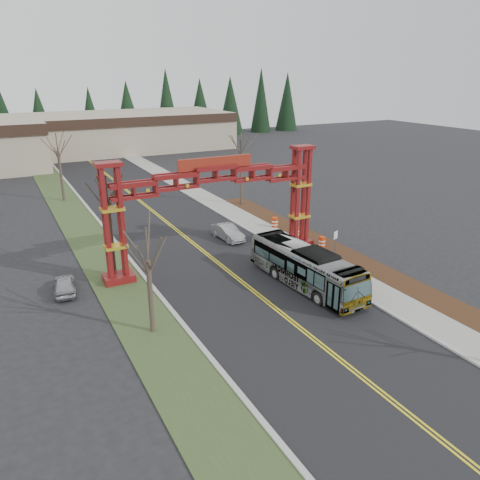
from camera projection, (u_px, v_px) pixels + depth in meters
ground at (372, 386)px, 23.15m from camera, size 200.00×200.00×0.00m
road at (185, 237)px, 43.91m from camera, size 12.00×110.00×0.02m
lane_line_left at (184, 237)px, 43.86m from camera, size 0.12×100.00×0.01m
lane_line_right at (186, 237)px, 43.96m from camera, size 0.12×100.00×0.01m
curb_right at (243, 227)px, 46.60m from camera, size 0.30×110.00×0.15m
sidewalk_right at (255, 225)px, 47.24m from camera, size 2.60×110.00×0.14m
landscape_strip at (381, 273)px, 35.93m from camera, size 2.60×50.00×0.12m
grass_median at (99, 251)px, 40.38m from camera, size 4.00×110.00×0.08m
curb_left at (120, 247)px, 41.18m from camera, size 0.30×110.00×0.15m
gateway_arch at (216, 191)px, 36.07m from camera, size 18.20×1.60×8.90m
retail_building_east at (129, 131)px, 92.78m from camera, size 38.00×20.30×7.00m
conifer_treeline at (66, 113)px, 97.48m from camera, size 116.10×5.60×13.00m
transit_bus at (305, 267)px, 33.44m from camera, size 3.15×10.73×2.95m
silver_sedan at (228, 232)px, 43.13m from camera, size 1.72×4.20×1.35m
parked_car_near_a at (65, 284)px, 32.70m from camera, size 1.87×3.79×1.24m
bare_tree_median_near at (148, 261)px, 26.39m from camera, size 3.00×3.00×6.57m
bare_tree_median_mid at (108, 203)px, 33.66m from camera, size 3.02×3.02×7.74m
bare_tree_median_far at (58, 151)px, 54.16m from camera, size 3.13×3.13×8.05m
bare_tree_right_far at (241, 153)px, 52.53m from camera, size 3.38×3.38×8.32m
street_sign at (335, 239)px, 38.33m from camera, size 0.51×0.25×2.37m
barrel_south at (322, 242)px, 41.00m from camera, size 0.57×0.57×1.05m
barrel_mid at (296, 232)px, 43.68m from camera, size 0.52×0.52×0.96m
barrel_north at (275, 223)px, 46.21m from camera, size 0.60×0.60×1.10m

